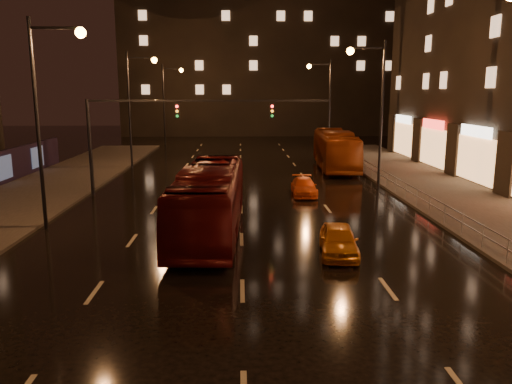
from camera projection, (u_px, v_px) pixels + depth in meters
ground at (241, 195)px, 32.65m from camera, size 140.00×140.00×0.00m
sidewalk_right at (480, 210)px, 28.16m from camera, size 7.00×70.00×0.15m
building_distant at (264, 20)px, 80.19m from camera, size 44.00×16.00×36.00m
traffic_signal at (161, 123)px, 31.56m from camera, size 15.31×0.32×6.20m
railing_right at (406, 187)px, 30.83m from camera, size 0.05×56.00×1.00m
bus_red at (210, 200)px, 23.58m from camera, size 3.17×11.73×3.24m
bus_curb at (335, 150)px, 43.78m from camera, size 3.55×12.14×3.34m
taxi_near at (339, 240)px, 20.59m from camera, size 1.91×3.86×1.27m
taxi_far at (304, 187)px, 32.64m from camera, size 1.69×3.88×1.11m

